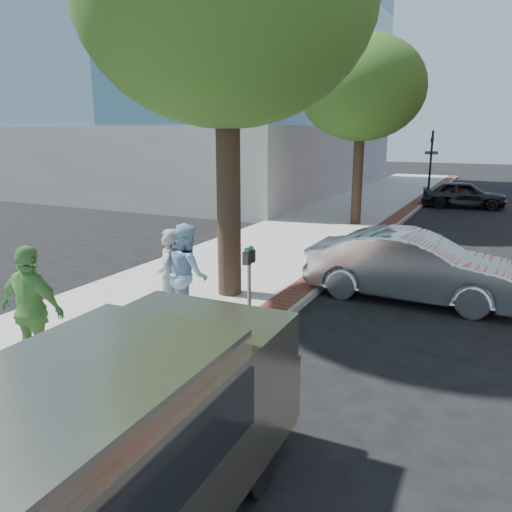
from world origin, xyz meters
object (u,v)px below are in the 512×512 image
Objects in this scene: sedan_silver at (413,266)px; person_officer at (187,274)px; parking_meter at (249,268)px; person_green at (32,310)px; bg_car at (464,194)px; person_gray at (169,276)px; van at (92,460)px.

person_officer is at bearing 137.65° from sedan_silver.
parking_meter is 4.06m from sedan_silver.
sedan_silver is at bearing -128.47° from person_green.
parking_meter reaches higher than bg_car.
parking_meter is 19.14m from bg_car.
person_gray reaches higher than parking_meter.
van is at bearing 142.55° from person_green.
person_officer reaches higher than bg_car.
person_gray is at bearing -106.47° from person_green.
bg_car is (2.34, 18.99, -0.52)m from parking_meter.
person_green is at bearing 145.31° from van.
person_officer is 2.86m from person_green.
person_officer is at bearing 80.30° from person_gray.
person_officer is at bearing -112.34° from person_green.
sedan_silver is at bearing 174.08° from bg_car.
van reaches higher than parking_meter.
person_officer is at bearing 163.74° from bg_car.
person_green is (-0.90, -2.71, 0.02)m from person_officer.
person_officer is 5.15m from sedan_silver.
parking_meter is 5.55m from van.
person_green is 22.66m from bg_car.
person_officer is 0.41× the size of sedan_silver.
person_gray is 2.66m from person_green.
sedan_silver is 1.17× the size of bg_car.
person_gray is 0.35m from person_officer.
van is (-1.19, -8.58, 0.26)m from sedan_silver.
sedan_silver is at bearing 80.82° from van.
person_gray is at bearing 136.01° from sedan_silver.
parking_meter is at bearing 102.26° from van.
person_gray is 5.45m from sedan_silver.
person_gray reaches higher than van.
van is at bearing 171.09° from bg_car.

